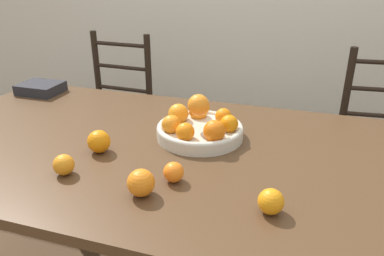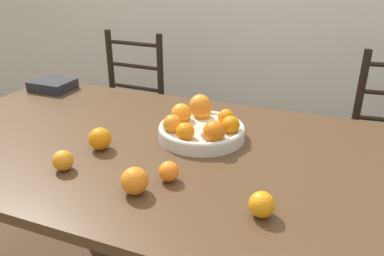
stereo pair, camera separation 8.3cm
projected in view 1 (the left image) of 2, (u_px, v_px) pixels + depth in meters
dining_table at (163, 166)px, 1.41m from camera, size 1.99×1.06×0.78m
fruit_bowl at (199, 126)px, 1.43m from camera, size 0.33×0.33×0.18m
orange_loose_0 at (99, 141)px, 1.32m from camera, size 0.08×0.08×0.08m
orange_loose_1 at (64, 165)px, 1.18m from camera, size 0.07×0.07×0.07m
orange_loose_2 at (174, 172)px, 1.14m from camera, size 0.06×0.06×0.06m
orange_loose_3 at (141, 183)px, 1.07m from camera, size 0.08×0.08×0.08m
orange_loose_4 at (271, 202)px, 1.00m from camera, size 0.07×0.07×0.07m
chair_left at (114, 117)px, 2.41m from camera, size 0.44×0.42×1.00m
chair_right at (380, 151)px, 1.97m from camera, size 0.46×0.44×1.00m
book_stack at (41, 88)px, 1.93m from camera, size 0.21×0.17×0.05m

